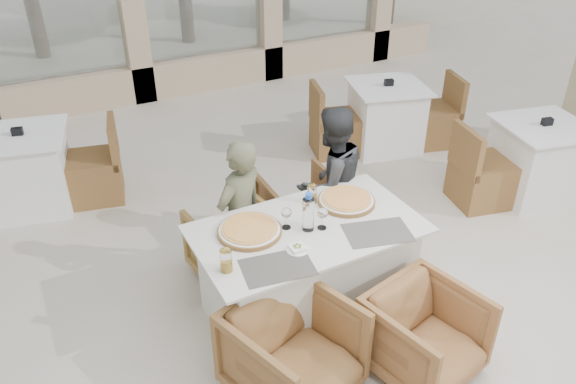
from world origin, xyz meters
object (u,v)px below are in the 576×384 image
pizza_left (249,230)px  bg_table_b (385,117)px  pizza_right (346,200)px  wine_glass_centre (286,217)px  armchair_far_right (300,207)px  bg_table_c (537,160)px  beer_glass_left (226,261)px  bg_table_a (28,171)px  water_bottle (308,212)px  wine_glass_near (322,217)px  olive_dish (297,248)px  diner_right (331,183)px  armchair_near_left (293,352)px  diner_left (241,217)px  armchair_far_left (236,245)px  armchair_near_right (425,336)px  dining_table (307,271)px  beer_glass_right (312,194)px

pizza_left → bg_table_b: pizza_left is taller
pizza_right → wine_glass_centre: size_ratio=2.32×
armchair_far_right → bg_table_c: bearing=170.8°
beer_glass_left → wine_glass_centre: bearing=23.7°
bg_table_a → wine_glass_centre: bearing=-46.0°
water_bottle → bg_table_c: (2.89, 0.45, -0.53)m
wine_glass_near → olive_dish: size_ratio=1.67×
pizza_left → water_bottle: bearing=-21.2°
diner_right → bg_table_b: bearing=-146.8°
armchair_far_right → armchair_near_left: armchair_near_left is taller
olive_dish → wine_glass_near: bearing=28.1°
diner_left → bg_table_b: diner_left is taller
wine_glass_near → armchair_near_left: bearing=-133.4°
pizza_right → armchair_far_left: (-0.71, 0.49, -0.50)m
water_bottle → olive_dish: bearing=-135.1°
wine_glass_centre → armchair_near_right: 1.21m
olive_dish → diner_left: 0.74m
armchair_near_right → diner_left: diner_left is taller
armchair_far_right → water_bottle: bearing=66.0°
pizza_left → wine_glass_centre: size_ratio=2.43×
water_bottle → armchair_near_right: (0.41, -0.84, -0.61)m
dining_table → beer_glass_left: bearing=-165.9°
wine_glass_centre → wine_glass_near: (0.22, -0.12, 0.00)m
armchair_near_left → beer_glass_left: bearing=101.6°
pizza_left → diner_left: bearing=76.2°
bg_table_c → pizza_left: bearing=-162.0°
armchair_near_right → bg_table_c: bg_table_c is taller
beer_glass_left → armchair_far_right: 1.65m
beer_glass_right → armchair_near_left: bearing=-125.5°
pizza_right → armchair_far_right: size_ratio=0.65×
pizza_right → armchair_near_right: 1.12m
beer_glass_right → diner_right: diner_right is taller
dining_table → pizza_right: pizza_right is taller
water_bottle → armchair_near_right: size_ratio=0.43×
pizza_left → bg_table_a: size_ratio=0.27×
dining_table → pizza_right: 0.60m
water_bottle → dining_table: bearing=59.9°
bg_table_b → diner_right: bearing=-122.7°
pizza_right → armchair_far_right: 0.91m
water_bottle → beer_glass_left: (-0.67, -0.15, -0.07)m
armchair_far_left → bg_table_a: bearing=-61.4°
water_bottle → bg_table_a: water_bottle is taller
pizza_right → water_bottle: bearing=-158.9°
pizza_left → bg_table_a: 2.77m
pizza_right → pizza_left: bearing=-178.8°
armchair_far_right → bg_table_b: (1.74, 1.10, 0.09)m
diner_left → bg_table_c: size_ratio=0.78×
water_bottle → armchair_near_right: 1.12m
armchair_near_left → water_bottle: bearing=35.7°
armchair_far_left → diner_left: bearing=86.6°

